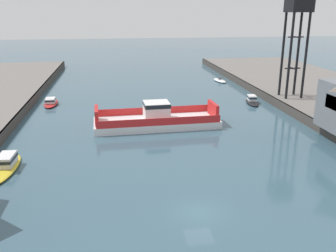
{
  "coord_description": "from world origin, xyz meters",
  "views": [
    {
      "loc": [
        -6.91,
        -27.8,
        17.09
      ],
      "look_at": [
        0.0,
        18.84,
        2.0
      ],
      "focal_mm": 39.3,
      "sensor_mm": 36.0,
      "label": 1
    }
  ],
  "objects_px": {
    "chain_ferry": "(157,119)",
    "moored_boat_far_left": "(51,102)",
    "moored_boat_near_right": "(252,100)",
    "moored_boat_mid_right": "(6,165)",
    "crane_tower": "(298,15)",
    "moored_boat_near_left": "(220,80)"
  },
  "relations": [
    {
      "from": "chain_ferry",
      "to": "moored_boat_mid_right",
      "type": "relative_size",
      "value": 2.27
    },
    {
      "from": "chain_ferry",
      "to": "moored_boat_near_left",
      "type": "distance_m",
      "value": 38.87
    },
    {
      "from": "moored_boat_near_left",
      "to": "moored_boat_near_right",
      "type": "bearing_deg",
      "value": -90.1
    },
    {
      "from": "moored_boat_mid_right",
      "to": "moored_boat_near_left",
      "type": "bearing_deg",
      "value": 50.94
    },
    {
      "from": "moored_boat_mid_right",
      "to": "crane_tower",
      "type": "distance_m",
      "value": 52.29
    },
    {
      "from": "chain_ferry",
      "to": "moored_boat_far_left",
      "type": "distance_m",
      "value": 24.1
    },
    {
      "from": "moored_boat_mid_right",
      "to": "moored_boat_far_left",
      "type": "xyz_separation_m",
      "value": [
        0.41,
        29.29,
        -0.12
      ]
    },
    {
      "from": "moored_boat_far_left",
      "to": "moored_boat_near_right",
      "type": "bearing_deg",
      "value": -6.66
    },
    {
      "from": "chain_ferry",
      "to": "moored_boat_near_right",
      "type": "xyz_separation_m",
      "value": [
        19.56,
        11.67,
        -0.6
      ]
    },
    {
      "from": "chain_ferry",
      "to": "moored_boat_near_right",
      "type": "height_order",
      "value": "chain_ferry"
    },
    {
      "from": "moored_boat_near_left",
      "to": "crane_tower",
      "type": "xyz_separation_m",
      "value": [
        6.43,
        -23.94,
        15.82
      ]
    },
    {
      "from": "moored_boat_near_right",
      "to": "crane_tower",
      "type": "xyz_separation_m",
      "value": [
        6.47,
        -2.05,
        15.55
      ]
    },
    {
      "from": "chain_ferry",
      "to": "moored_boat_near_right",
      "type": "bearing_deg",
      "value": 30.81
    },
    {
      "from": "chain_ferry",
      "to": "crane_tower",
      "type": "relative_size",
      "value": 1.05
    },
    {
      "from": "moored_boat_near_left",
      "to": "crane_tower",
      "type": "distance_m",
      "value": 29.4
    },
    {
      "from": "moored_boat_mid_right",
      "to": "chain_ferry",
      "type": "bearing_deg",
      "value": 35.77
    },
    {
      "from": "crane_tower",
      "to": "moored_boat_mid_right",
      "type": "bearing_deg",
      "value": -152.76
    },
    {
      "from": "chain_ferry",
      "to": "moored_boat_mid_right",
      "type": "distance_m",
      "value": 22.65
    },
    {
      "from": "moored_boat_near_left",
      "to": "moored_boat_far_left",
      "type": "relative_size",
      "value": 0.82
    },
    {
      "from": "moored_boat_near_right",
      "to": "moored_boat_mid_right",
      "type": "xyz_separation_m",
      "value": [
        -37.94,
        -24.9,
        0.07
      ]
    },
    {
      "from": "crane_tower",
      "to": "moored_boat_far_left",
      "type": "bearing_deg",
      "value": 171.69
    },
    {
      "from": "moored_boat_near_right",
      "to": "moored_boat_near_left",
      "type": "bearing_deg",
      "value": 89.9
    }
  ]
}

